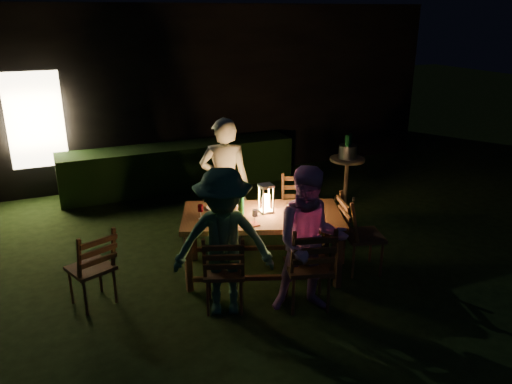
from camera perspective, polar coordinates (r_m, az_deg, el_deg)
name	(u,v)px	position (r m, az deg, el deg)	size (l,w,h in m)	color
garden_envelope	(170,83)	(11.35, -9.76, 12.17)	(40.00, 40.00, 3.20)	black
dining_table	(262,220)	(5.97, 0.70, -3.19)	(2.10, 1.53, 0.79)	#54341C
chair_near_left	(225,284)	(5.46, -3.61, -10.48)	(0.57, 0.58, 0.96)	#54341C
chair_near_right	(308,280)	(5.51, 5.96, -10.00)	(0.58, 0.61, 1.04)	#54341C
chair_far_left	(226,225)	(6.83, -3.48, -3.83)	(0.62, 0.64, 1.01)	#54341C
chair_far_right	(298,224)	(6.89, 4.86, -3.68)	(0.58, 0.60, 1.00)	#54341C
chair_end	(361,247)	(6.33, 11.92, -6.21)	(0.60, 0.57, 1.03)	#54341C
chair_spare	(93,281)	(5.80, -18.12, -9.60)	(0.57, 0.59, 0.96)	#54341C
person_house_side	(225,184)	(6.66, -3.60, 0.97)	(0.65, 0.43, 1.79)	beige
person_opp_right	(310,241)	(5.24, 6.21, -5.60)	(0.78, 0.61, 1.61)	#E59DDC
person_opp_left	(224,243)	(5.18, -3.73, -5.83)	(1.04, 0.60, 1.61)	#356A4E
lantern	(266,200)	(5.94, 1.16, -0.90)	(0.16, 0.16, 0.35)	white
plate_far_left	(216,207)	(6.14, -4.56, -1.75)	(0.25, 0.25, 0.01)	white
plate_near_left	(215,221)	(5.73, -4.67, -3.37)	(0.25, 0.25, 0.01)	white
plate_far_right	(297,206)	(6.19, 4.74, -1.57)	(0.25, 0.25, 0.01)	white
plate_near_right	(302,220)	(5.78, 5.30, -3.17)	(0.25, 0.25, 0.01)	white
wineglass_a	(236,199)	(6.16, -2.25, -0.81)	(0.06, 0.06, 0.18)	#59070F
wineglass_b	(201,212)	(5.80, -6.34, -2.27)	(0.06, 0.06, 0.18)	#59070F
wineglass_c	(290,215)	(5.68, 3.91, -2.69)	(0.06, 0.06, 0.18)	#59070F
wineglass_d	(312,201)	(6.15, 6.38, -0.98)	(0.06, 0.06, 0.18)	#59070F
wineglass_e	(255,217)	(5.63, -0.12, -2.86)	(0.06, 0.06, 0.18)	silver
bottle_table	(241,203)	(5.88, -1.73, -1.29)	(0.07, 0.07, 0.28)	#0F471E
napkin_left	(251,224)	(5.64, -0.62, -3.71)	(0.18, 0.14, 0.01)	red
napkin_right	(312,222)	(5.73, 6.40, -3.47)	(0.18, 0.14, 0.01)	red
phone	(209,225)	(5.66, -5.40, -3.73)	(0.14, 0.07, 0.01)	black
side_table	(347,164)	(8.39, 10.37, 3.22)	(0.58, 0.58, 0.78)	olive
ice_bucket	(348,152)	(8.34, 10.45, 4.55)	(0.30, 0.30, 0.22)	#A5A8AD
bottle_bucket_a	(347,150)	(8.27, 10.34, 4.78)	(0.07, 0.07, 0.32)	#0F471E
bottle_bucket_b	(349,148)	(8.39, 10.61, 4.98)	(0.07, 0.07, 0.32)	#0F471E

